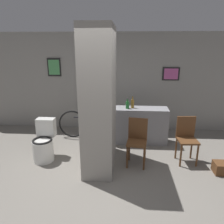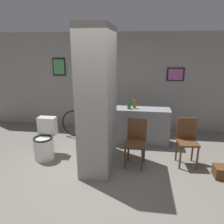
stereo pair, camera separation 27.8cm
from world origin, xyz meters
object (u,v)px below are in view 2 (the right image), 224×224
at_px(toilet, 45,142).
at_px(bottle_tall, 134,104).
at_px(chair_by_doorway, 187,139).
at_px(chair_near_pillar, 136,140).
at_px(bicycle, 93,124).

xyz_separation_m(toilet, bottle_tall, (1.81, 1.00, 0.63)).
bearing_deg(toilet, chair_by_doorway, 2.58).
bearing_deg(chair_by_doorway, chair_near_pillar, -174.73).
xyz_separation_m(chair_near_pillar, chair_by_doorway, (0.99, 0.17, 0.00)).
bearing_deg(bottle_tall, bicycle, 171.92).
bearing_deg(chair_near_pillar, chair_by_doorway, 17.24).
xyz_separation_m(chair_by_doorway, bottle_tall, (-1.06, 0.87, 0.45)).
distance_m(toilet, chair_near_pillar, 1.89).
height_order(chair_near_pillar, chair_by_doorway, same).
distance_m(chair_by_doorway, bicycle, 2.32).
height_order(chair_by_doorway, bicycle, chair_by_doorway).
height_order(chair_by_doorway, bottle_tall, bottle_tall).
height_order(toilet, bicycle, toilet).
xyz_separation_m(chair_near_pillar, bottle_tall, (-0.08, 1.04, 0.45)).
height_order(toilet, chair_by_doorway, chair_by_doorway).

